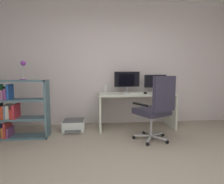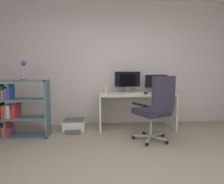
{
  "view_description": "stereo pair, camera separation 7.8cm",
  "coord_description": "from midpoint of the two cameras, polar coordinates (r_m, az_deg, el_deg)",
  "views": [
    {
      "loc": [
        -0.56,
        -1.81,
        1.18
      ],
      "look_at": [
        -0.2,
        1.66,
        0.81
      ],
      "focal_mm": 29.15,
      "sensor_mm": 36.0,
      "label": 1
    },
    {
      "loc": [
        -0.48,
        -1.81,
        1.18
      ],
      "look_at": [
        -0.2,
        1.66,
        0.81
      ],
      "focal_mm": 29.15,
      "sensor_mm": 36.0,
      "label": 2
    }
  ],
  "objects": [
    {
      "name": "ground_plane",
      "position": [
        2.23,
        9.55,
        -26.26
      ],
      "size": [
        5.36,
        4.69,
        0.02
      ],
      "primitive_type": "cube",
      "color": "gray",
      "rests_on": "ground"
    },
    {
      "name": "wall_back",
      "position": [
        4.24,
        1.15,
        8.94
      ],
      "size": [
        5.36,
        0.1,
        2.78
      ],
      "primitive_type": "cube",
      "color": "silver",
      "rests_on": "ground"
    },
    {
      "name": "desk",
      "position": [
        3.92,
        6.9,
        -3.14
      ],
      "size": [
        1.58,
        0.67,
        0.74
      ],
      "color": "silver",
      "rests_on": "ground"
    },
    {
      "name": "monitor_main",
      "position": [
        4.01,
        4.16,
        3.77
      ],
      "size": [
        0.57,
        0.18,
        0.46
      ],
      "color": "#B2B5B7",
      "rests_on": "desk"
    },
    {
      "name": "monitor_secondary",
      "position": [
        4.17,
        12.9,
        3.09
      ],
      "size": [
        0.5,
        0.18,
        0.39
      ],
      "color": "#B2B5B7",
      "rests_on": "desk"
    },
    {
      "name": "keyboard",
      "position": [
        3.73,
        5.71,
        -0.49
      ],
      "size": [
        0.34,
        0.13,
        0.02
      ],
      "primitive_type": "cube",
      "rotation": [
        0.0,
        0.0,
        -0.0
      ],
      "color": "silver",
      "rests_on": "desk"
    },
    {
      "name": "computer_mouse",
      "position": [
        3.82,
        9.81,
        -0.29
      ],
      "size": [
        0.08,
        0.11,
        0.03
      ],
      "primitive_type": "cube",
      "rotation": [
        0.0,
        0.0,
        -0.23
      ],
      "color": "black",
      "rests_on": "desk"
    },
    {
      "name": "desktop_speaker",
      "position": [
        3.92,
        -2.77,
        0.95
      ],
      "size": [
        0.07,
        0.07,
        0.17
      ],
      "primitive_type": "cylinder",
      "color": "silver",
      "rests_on": "desk"
    },
    {
      "name": "office_chair",
      "position": [
        3.15,
        13.01,
        -4.4
      ],
      "size": [
        0.67,
        0.71,
        1.13
      ],
      "color": "#B7BABC",
      "rests_on": "ground"
    },
    {
      "name": "bookshelf",
      "position": [
        3.73,
        -28.96,
        -4.9
      ],
      "size": [
        0.95,
        0.32,
        1.05
      ],
      "color": "slate",
      "rests_on": "ground"
    },
    {
      "name": "desk_lamp",
      "position": [
        3.6,
        -26.69,
        7.07
      ],
      "size": [
        0.12,
        0.11,
        0.34
      ],
      "color": "purple",
      "rests_on": "bookshelf"
    },
    {
      "name": "printer",
      "position": [
        3.85,
        -12.45,
        -10.15
      ],
      "size": [
        0.43,
        0.44,
        0.23
      ],
      "color": "silver",
      "rests_on": "ground"
    }
  ]
}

